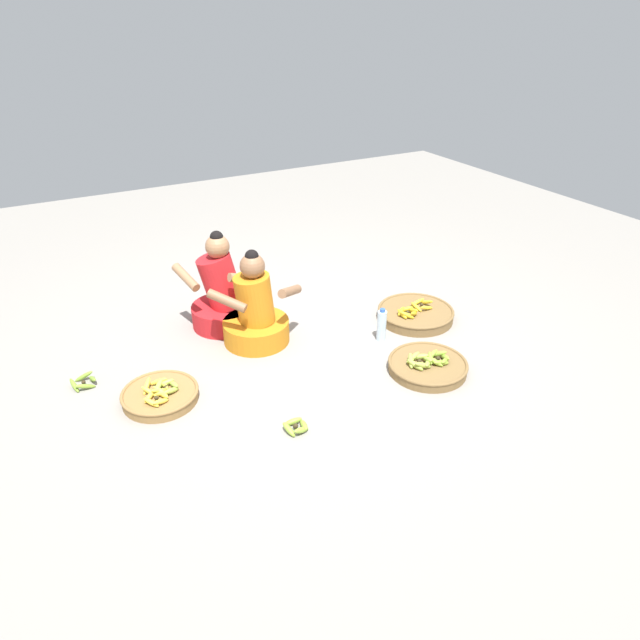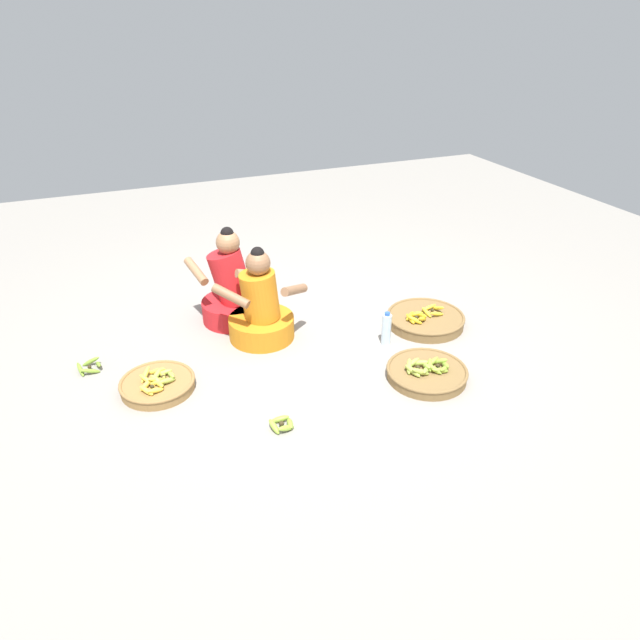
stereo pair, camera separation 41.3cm
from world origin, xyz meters
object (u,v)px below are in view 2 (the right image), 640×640
object	(u,v)px
vendor_woman_front	(261,310)
banana_basket_back_left	(158,384)
vendor_woman_behind	(232,291)
banana_basket_back_right	(427,372)
banana_basket_near_bicycle	(425,319)
loose_bananas_front_right	(90,366)
loose_bananas_back_center	(283,424)
water_bottle	(386,329)

from	to	relation	value
vendor_woman_front	banana_basket_back_left	distance (m)	0.99
vendor_woman_behind	banana_basket_back_right	bearing A→B (deg)	-52.31
banana_basket_back_left	banana_basket_near_bicycle	world-z (taller)	banana_basket_near_bicycle
banana_basket_back_left	loose_bananas_front_right	world-z (taller)	banana_basket_back_left
vendor_woman_behind	loose_bananas_back_center	size ratio (longest dim) A/B	4.90
vendor_woman_front	water_bottle	bearing A→B (deg)	-27.97
loose_bananas_back_center	banana_basket_near_bicycle	bearing A→B (deg)	27.74
vendor_woman_front	loose_bananas_back_center	world-z (taller)	vendor_woman_front
banana_basket_back_right	loose_bananas_back_center	bearing A→B (deg)	-173.36
vendor_woman_behind	loose_bananas_front_right	size ratio (longest dim) A/B	4.54
water_bottle	loose_bananas_back_center	bearing A→B (deg)	-148.62
vendor_woman_front	banana_basket_back_left	xyz separation A→B (m)	(-0.88, -0.41, -0.20)
banana_basket_back_left	loose_bananas_front_right	xyz separation A→B (m)	(-0.42, 0.43, -0.02)
vendor_woman_behind	loose_bananas_front_right	xyz separation A→B (m)	(-1.17, -0.35, -0.23)
vendor_woman_front	water_bottle	world-z (taller)	vendor_woman_front
banana_basket_near_bicycle	banana_basket_back_left	bearing A→B (deg)	-177.66
vendor_woman_behind	banana_basket_back_left	world-z (taller)	vendor_woman_behind
vendor_woman_behind	banana_basket_back_right	world-z (taller)	vendor_woman_behind
banana_basket_near_bicycle	loose_bananas_front_right	bearing A→B (deg)	172.55
vendor_woman_behind	banana_basket_near_bicycle	world-z (taller)	vendor_woman_behind
loose_bananas_front_right	loose_bananas_back_center	size ratio (longest dim) A/B	1.08
vendor_woman_front	banana_basket_near_bicycle	distance (m)	1.37
loose_bananas_front_right	loose_bananas_back_center	distance (m)	1.59
loose_bananas_front_right	loose_bananas_back_center	xyz separation A→B (m)	(1.09, -1.15, -0.00)
vendor_woman_behind	loose_bananas_back_center	bearing A→B (deg)	-92.98
water_bottle	loose_bananas_front_right	bearing A→B (deg)	167.38
vendor_woman_behind	vendor_woman_front	bearing A→B (deg)	-70.13
banana_basket_back_right	banana_basket_near_bicycle	xyz separation A→B (m)	(0.40, 0.67, 0.00)
loose_bananas_front_right	water_bottle	bearing A→B (deg)	-12.62
vendor_woman_behind	water_bottle	distance (m)	1.32
vendor_woman_front	banana_basket_back_right	size ratio (longest dim) A/B	1.33
banana_basket_back_right	loose_bananas_back_center	distance (m)	1.14
banana_basket_back_left	loose_bananas_back_center	world-z (taller)	banana_basket_back_left
loose_bananas_front_right	water_bottle	size ratio (longest dim) A/B	0.65
banana_basket_near_bicycle	vendor_woman_front	bearing A→B (deg)	166.42
vendor_woman_front	vendor_woman_behind	xyz separation A→B (m)	(-0.14, 0.37, 0.02)
banana_basket_back_left	banana_basket_near_bicycle	size ratio (longest dim) A/B	0.81
banana_basket_near_bicycle	banana_basket_back_right	bearing A→B (deg)	-120.62
vendor_woman_front	banana_basket_back_right	bearing A→B (deg)	-47.15
vendor_woman_behind	banana_basket_near_bicycle	size ratio (longest dim) A/B	1.28
banana_basket_back_left	banana_basket_near_bicycle	bearing A→B (deg)	2.34
vendor_woman_front	loose_bananas_front_right	bearing A→B (deg)	178.93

